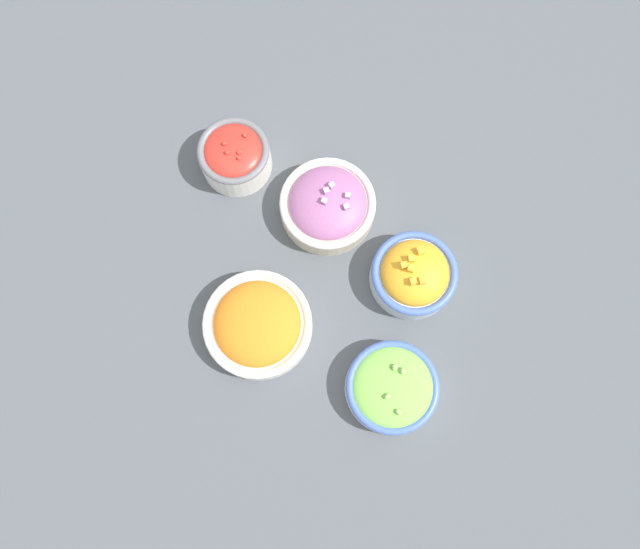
# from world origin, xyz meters

# --- Properties ---
(ground_plane) EXTENTS (3.00, 3.00, 0.00)m
(ground_plane) POSITION_xyz_m (0.00, 0.00, 0.00)
(ground_plane) COLOR #4C5156
(bowl_carrots) EXTENTS (0.17, 0.17, 0.06)m
(bowl_carrots) POSITION_xyz_m (-0.06, 0.11, 0.03)
(bowl_carrots) COLOR silver
(bowl_carrots) RESTS_ON ground_plane
(bowl_red_onion) EXTENTS (0.15, 0.15, 0.07)m
(bowl_red_onion) POSITION_xyz_m (0.11, -0.04, 0.03)
(bowl_red_onion) COLOR beige
(bowl_red_onion) RESTS_ON ground_plane
(bowl_cherry_tomatoes) EXTENTS (0.11, 0.11, 0.07)m
(bowl_cherry_tomatoes) POSITION_xyz_m (0.22, 0.09, 0.04)
(bowl_cherry_tomatoes) COLOR silver
(bowl_cherry_tomatoes) RESTS_ON ground_plane
(bowl_lettuce) EXTENTS (0.14, 0.14, 0.06)m
(bowl_lettuce) POSITION_xyz_m (-0.19, -0.07, 0.03)
(bowl_lettuce) COLOR white
(bowl_lettuce) RESTS_ON ground_plane
(bowl_squash) EXTENTS (0.13, 0.13, 0.08)m
(bowl_squash) POSITION_xyz_m (-0.03, -0.14, 0.03)
(bowl_squash) COLOR #B2C1CC
(bowl_squash) RESTS_ON ground_plane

